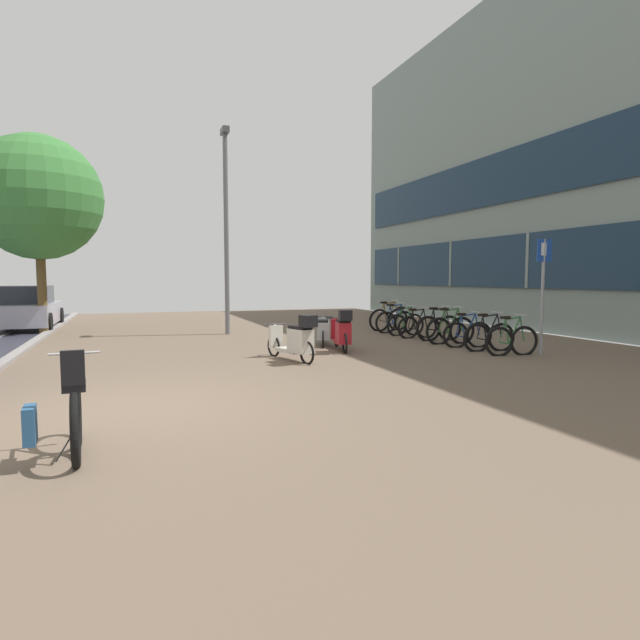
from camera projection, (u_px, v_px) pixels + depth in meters
The scene contains 18 objects.
ground at pixel (240, 401), 7.36m from camera, with size 21.00×40.00×0.13m.
bicycle_foreground at pixel (72, 415), 5.01m from camera, with size 0.64×1.40×1.11m.
bicycle_rack_00 at pixel (512, 341), 11.49m from camera, with size 1.29×0.48×0.95m.
bicycle_rack_01 at pixel (489, 337), 12.17m from camera, with size 1.33×0.48×0.96m.
bicycle_rack_02 at pixel (467, 334), 12.83m from camera, with size 1.26×0.47×0.93m.
bicycle_rack_03 at pixel (450, 330), 13.51m from camera, with size 1.42×0.48×1.02m.
bicycle_rack_04 at pixel (439, 328), 14.24m from camera, with size 1.38×0.48×1.00m.
bicycle_rack_05 at pixel (417, 327), 14.85m from camera, with size 1.27×0.48×0.92m.
bicycle_rack_06 at pixel (405, 324), 15.54m from camera, with size 1.28×0.48×0.94m.
bicycle_rack_07 at pixel (395, 322), 16.24m from camera, with size 1.38×0.48×0.99m.
bicycle_rack_08 at pixel (389, 320), 16.98m from camera, with size 1.45×0.48×1.03m.
scooter_near at pixel (323, 331), 13.19m from camera, with size 0.84×1.64×0.71m.
scooter_mid at pixel (342, 332), 12.16m from camera, with size 0.70×1.67×1.03m.
scooter_far at pixel (296, 340), 10.68m from camera, with size 0.78×1.73×1.01m.
parked_car_far at pixel (27, 309), 17.53m from camera, with size 1.85×4.01×1.46m.
parking_sign at pixel (543, 284), 11.50m from camera, with size 0.40×0.07×2.58m.
lamp_post at pixel (226, 222), 15.62m from camera, with size 0.20×0.52×6.19m.
street_tree at pixel (38, 198), 15.79m from camera, with size 3.78×3.78×6.06m.
Camera 1 is at (-0.01, -7.19, 1.72)m, focal length 29.05 mm.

